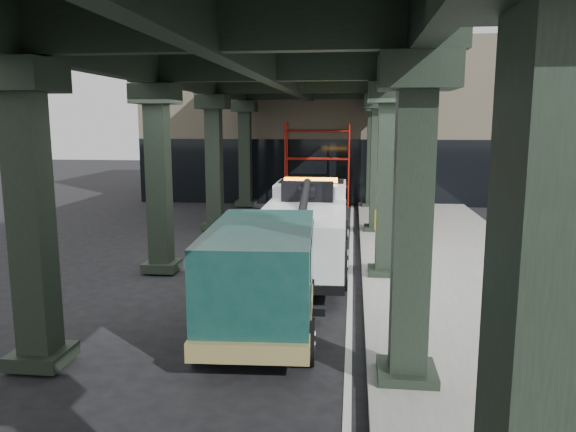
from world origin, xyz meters
The scene contains 8 objects.
ground centered at (0.00, 0.00, 0.00)m, with size 90.00×90.00×0.00m, color black.
sidewalk centered at (4.50, 2.00, 0.07)m, with size 5.00×40.00×0.15m, color gray.
lane_stripe centered at (1.70, 2.00, 0.01)m, with size 0.12×38.00×0.01m, color silver.
viaduct centered at (-0.40, 2.00, 5.46)m, with size 7.40×32.00×6.40m.
building centered at (2.00, 20.00, 4.00)m, with size 22.00×10.00×8.00m, color #C6B793.
scaffolding centered at (0.00, 14.64, 2.11)m, with size 3.08×0.88×4.00m.
tow_truck centered at (0.46, 2.97, 1.22)m, with size 2.37×7.64×2.49m.
towed_van centered at (0.00, -1.82, 1.14)m, with size 2.34×5.31×2.11m.
Camera 1 is at (1.72, -12.32, 4.06)m, focal length 35.00 mm.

